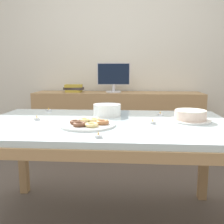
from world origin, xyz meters
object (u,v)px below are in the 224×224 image
tealight_left_edge (99,136)px  tealight_near_cakes (160,114)px  tealight_centre (153,122)px  cake_chocolate_round (190,116)px  tealight_near_front (49,110)px  plate_stack (107,110)px  book_stack (74,88)px  pastry_platter (88,124)px  computer_monitor (114,78)px  tealight_right_edge (37,119)px

tealight_left_edge → tealight_near_cakes: size_ratio=1.00×
tealight_centre → tealight_left_edge: 0.48m
cake_chocolate_round → tealight_near_front: 1.15m
cake_chocolate_round → tealight_centre: size_ratio=6.96×
tealight_near_cakes → plate_stack: bearing=-173.4°
cake_chocolate_round → tealight_near_front: (-1.10, 0.34, -0.03)m
book_stack → plate_stack: bearing=-67.2°
book_stack → pastry_platter: (0.48, -1.70, -0.10)m
plate_stack → computer_monitor: bearing=91.8°
tealight_near_front → tealight_centre: bearing=-27.4°
computer_monitor → plate_stack: 1.36m
plate_stack → tealight_left_edge: (0.01, -0.63, -0.03)m
pastry_platter → tealight_near_cakes: bearing=39.2°
tealight_centre → tealight_near_cakes: size_ratio=1.00×
book_stack → plate_stack: book_stack is taller
book_stack → pastry_platter: bearing=-74.4°
tealight_near_cakes → computer_monitor: bearing=109.2°
tealight_near_cakes → book_stack: bearing=126.9°
book_stack → tealight_near_cakes: 1.62m
tealight_near_front → tealight_centre: (0.84, -0.43, 0.00)m
book_stack → tealight_right_edge: bearing=-86.8°
tealight_left_edge → tealight_near_front: bearing=123.5°
book_stack → tealight_centre: book_stack is taller
tealight_near_front → tealight_near_cakes: same height
plate_stack → tealight_centre: bearing=-39.3°
tealight_centre → tealight_near_front: bearing=152.6°
plate_stack → tealight_centre: size_ratio=5.25×
tealight_near_front → tealight_right_edge: 0.37m
computer_monitor → tealight_centre: size_ratio=10.60×
book_stack → tealight_near_front: book_stack is taller
plate_stack → book_stack: bearing=112.8°
cake_chocolate_round → tealight_near_cakes: size_ratio=6.96×
book_stack → tealight_left_edge: book_stack is taller
tealight_right_edge → tealight_near_cakes: bearing=15.8°
tealight_near_front → tealight_right_edge: size_ratio=1.00×
plate_stack → tealight_right_edge: plate_stack is taller
tealight_right_edge → plate_stack: bearing=23.1°
tealight_right_edge → tealight_left_edge: (0.49, -0.43, 0.00)m
cake_chocolate_round → tealight_left_edge: bearing=-141.1°
plate_stack → tealight_near_front: bearing=161.8°
tealight_right_edge → tealight_left_edge: bearing=-41.0°
computer_monitor → plate_stack: (0.04, -1.34, -0.21)m
pastry_platter → tealight_near_cakes: pastry_platter is taller
pastry_platter → tealight_near_front: bearing=129.0°
book_stack → tealight_near_cakes: bearing=-53.1°
cake_chocolate_round → tealight_near_cakes: (-0.18, 0.22, -0.03)m
cake_chocolate_round → tealight_near_front: size_ratio=6.96×
cake_chocolate_round → pastry_platter: 0.70m
book_stack → tealight_left_edge: (0.58, -1.97, -0.10)m
pastry_platter → plate_stack: bearing=76.2°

